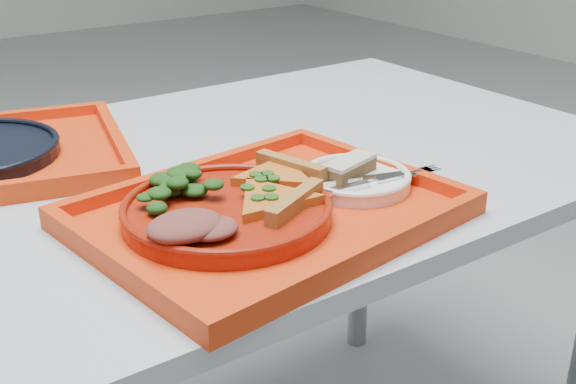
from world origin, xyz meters
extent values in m
cube|color=#B0B8C5|center=(0.00, 0.00, 0.73)|extent=(1.60, 0.80, 0.03)
cylinder|color=gray|center=(0.72, 0.32, 0.36)|extent=(0.05, 0.05, 0.72)
cube|color=red|center=(0.09, -0.21, 0.76)|extent=(0.49, 0.40, 0.01)
cylinder|color=maroon|center=(0.03, -0.20, 0.77)|extent=(0.26, 0.26, 0.02)
cylinder|color=white|center=(0.23, -0.21, 0.77)|extent=(0.15, 0.15, 0.01)
ellipsoid|color=black|center=(-0.01, -0.13, 0.80)|extent=(0.09, 0.08, 0.05)
ellipsoid|color=brown|center=(-0.05, -0.24, 0.79)|extent=(0.09, 0.07, 0.03)
cube|color=#4B2F19|center=(0.23, -0.20, 0.78)|extent=(0.09, 0.06, 0.02)
cube|color=beige|center=(0.23, -0.20, 0.80)|extent=(0.09, 0.06, 0.01)
cube|color=silver|center=(0.24, -0.23, 0.78)|extent=(0.18, 0.07, 0.01)
cube|color=silver|center=(0.24, -0.24, 0.78)|extent=(0.19, 0.04, 0.01)
camera|label=1|loc=(-0.37, -0.90, 1.15)|focal=45.00mm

